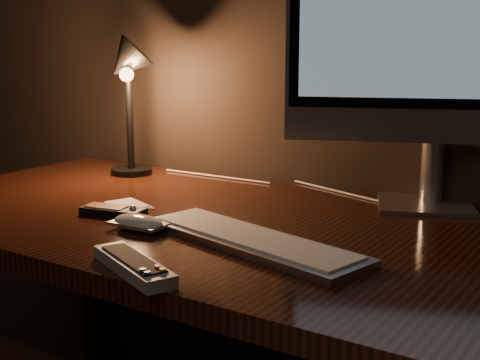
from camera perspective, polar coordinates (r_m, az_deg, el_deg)
The scene contains 9 objects.
desk at distance 1.45m, azimuth 1.22°, elevation -7.87°, with size 1.60×0.75×0.75m.
monitor at distance 1.48m, azimuth 16.28°, elevation 12.39°, with size 0.59×0.28×0.65m.
keyboard at distance 1.20m, azimuth 1.02°, elevation -5.12°, with size 0.47×0.13×0.02m, color silver.
mouse at distance 1.31m, azimuth -8.66°, elevation -3.79°, with size 0.11×0.06×0.02m, color white.
media_remote at distance 1.42m, azimuth -10.76°, elevation -2.60°, with size 0.14×0.08×0.03m.
tv_remote at distance 1.08m, azimuth -9.08°, elevation -7.18°, with size 0.21×0.13×0.03m.
papers at distance 1.49m, azimuth -9.72°, elevation -2.17°, with size 0.11×0.08×0.01m, color white.
desk_lamp at distance 1.77m, azimuth -9.63°, elevation 8.28°, with size 0.19×0.20×0.37m.
cable at distance 1.69m, azimuth 2.50°, elevation -0.31°, with size 0.01×0.01×0.64m, color white.
Camera 1 is at (0.72, 0.77, 1.11)m, focal length 50.00 mm.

